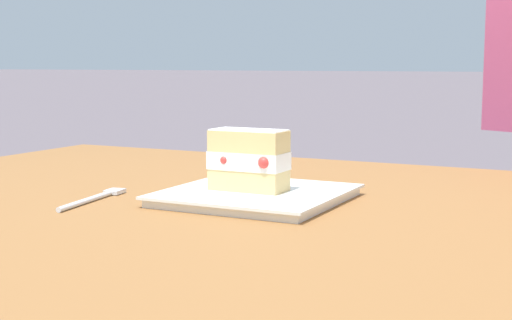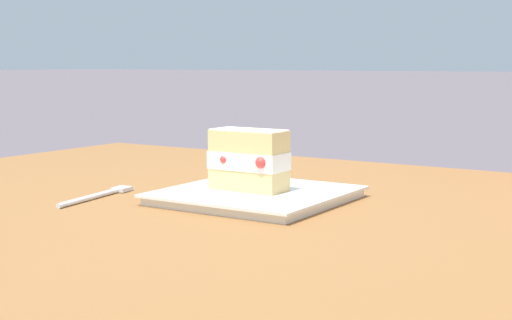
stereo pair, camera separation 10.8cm
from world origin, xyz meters
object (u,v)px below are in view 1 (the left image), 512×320
at_px(dessert_plate, 256,195).
at_px(cake_slice, 249,160).
at_px(dessert_fork, 96,198).
at_px(patio_table, 283,266).

height_order(dessert_plate, cake_slice, cake_slice).
xyz_separation_m(cake_slice, dessert_fork, (-0.20, -0.10, -0.06)).
bearing_deg(cake_slice, patio_table, -24.46).
xyz_separation_m(patio_table, dessert_fork, (-0.27, -0.07, 0.09)).
relative_size(patio_table, dessert_fork, 9.25).
bearing_deg(patio_table, dessert_plate, 149.18).
distance_m(patio_table, dessert_plate, 0.11).
bearing_deg(patio_table, cake_slice, 155.54).
relative_size(dessert_plate, dessert_fork, 1.46).
distance_m(cake_slice, dessert_fork, 0.23).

